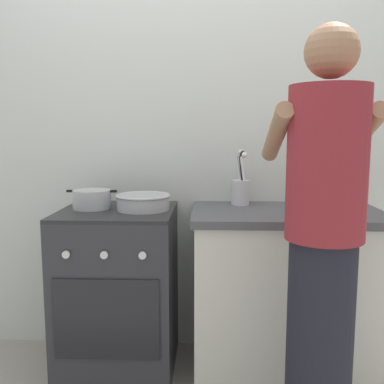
{
  "coord_description": "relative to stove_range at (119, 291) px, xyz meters",
  "views": [
    {
      "loc": [
        0.13,
        -2.11,
        1.31
      ],
      "look_at": [
        0.05,
        0.12,
        1.0
      ],
      "focal_mm": 40.66,
      "sensor_mm": 36.0,
      "label": 1
    }
  ],
  "objects": [
    {
      "name": "ground",
      "position": [
        0.35,
        -0.15,
        -0.45
      ],
      "size": [
        6.0,
        6.0,
        0.0
      ],
      "primitive_type": "plane",
      "color": "gray"
    },
    {
      "name": "back_wall",
      "position": [
        0.55,
        0.35,
        0.8
      ],
      "size": [
        3.2,
        0.1,
        2.5
      ],
      "color": "silver",
      "rests_on": "ground"
    },
    {
      "name": "countertop",
      "position": [
        0.9,
        0.0,
        0.0
      ],
      "size": [
        1.0,
        0.6,
        0.9
      ],
      "color": "silver",
      "rests_on": "ground"
    },
    {
      "name": "stove_range",
      "position": [
        0.0,
        0.0,
        0.0
      ],
      "size": [
        0.6,
        0.62,
        0.9
      ],
      "color": "#2D2D33",
      "rests_on": "ground"
    },
    {
      "name": "pot",
      "position": [
        -0.14,
        0.03,
        0.5
      ],
      "size": [
        0.27,
        0.2,
        0.1
      ],
      "color": "#B2B2B7",
      "rests_on": "stove_range"
    },
    {
      "name": "mixing_bowl",
      "position": [
        0.14,
        -0.0,
        0.5
      ],
      "size": [
        0.29,
        0.29,
        0.08
      ],
      "color": "#B7B7BC",
      "rests_on": "stove_range"
    },
    {
      "name": "utensil_crock",
      "position": [
        0.67,
        0.18,
        0.54
      ],
      "size": [
        0.1,
        0.1,
        0.31
      ],
      "color": "silver",
      "rests_on": "countertop"
    },
    {
      "name": "spice_bottle",
      "position": [
        0.92,
        -0.06,
        0.49
      ],
      "size": [
        0.04,
        0.04,
        0.09
      ],
      "color": "silver",
      "rests_on": "countertop"
    },
    {
      "name": "oil_bottle",
      "position": [
        1.09,
        0.01,
        0.56
      ],
      "size": [
        0.06,
        0.06,
        0.27
      ],
      "color": "gold",
      "rests_on": "countertop"
    },
    {
      "name": "person",
      "position": [
        0.93,
        -0.6,
        0.41
      ],
      "size": [
        0.41,
        0.5,
        1.7
      ],
      "color": "black",
      "rests_on": "ground"
    }
  ]
}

